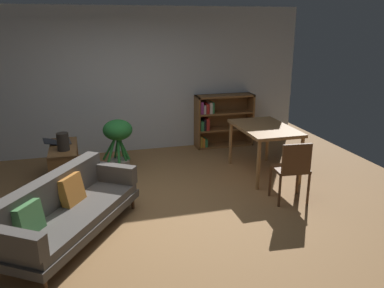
{
  "coord_description": "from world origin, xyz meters",
  "views": [
    {
      "loc": [
        -0.81,
        -4.7,
        2.41
      ],
      "look_at": [
        0.55,
        0.18,
        0.82
      ],
      "focal_mm": 36.54,
      "sensor_mm": 36.0,
      "label": 1
    }
  ],
  "objects_px": {
    "media_console": "(65,164)",
    "dining_table": "(264,132)",
    "open_laptop": "(59,142)",
    "potted_floor_plant": "(118,140)",
    "bookshelf": "(220,120)",
    "desk_speaker": "(63,142)",
    "dining_chair_near": "(292,167)",
    "fabric_couch": "(66,209)"
  },
  "relations": [
    {
      "from": "fabric_couch",
      "to": "bookshelf",
      "type": "xyz_separation_m",
      "value": [
        2.91,
        2.93,
        0.16
      ]
    },
    {
      "from": "fabric_couch",
      "to": "media_console",
      "type": "distance_m",
      "value": 1.74
    },
    {
      "from": "media_console",
      "to": "dining_chair_near",
      "type": "bearing_deg",
      "value": -27.48
    },
    {
      "from": "fabric_couch",
      "to": "media_console",
      "type": "relative_size",
      "value": 1.96
    },
    {
      "from": "desk_speaker",
      "to": "potted_floor_plant",
      "type": "bearing_deg",
      "value": 24.8
    },
    {
      "from": "potted_floor_plant",
      "to": "bookshelf",
      "type": "xyz_separation_m",
      "value": [
        2.12,
        1.0,
        -0.05
      ]
    },
    {
      "from": "fabric_couch",
      "to": "potted_floor_plant",
      "type": "height_order",
      "value": "potted_floor_plant"
    },
    {
      "from": "desk_speaker",
      "to": "potted_floor_plant",
      "type": "xyz_separation_m",
      "value": [
        0.84,
        0.39,
        -0.15
      ]
    },
    {
      "from": "desk_speaker",
      "to": "media_console",
      "type": "bearing_deg",
      "value": 95.89
    },
    {
      "from": "open_laptop",
      "to": "dining_table",
      "type": "bearing_deg",
      "value": -12.43
    },
    {
      "from": "desk_speaker",
      "to": "dining_table",
      "type": "bearing_deg",
      "value": -5.49
    },
    {
      "from": "dining_table",
      "to": "dining_chair_near",
      "type": "distance_m",
      "value": 1.12
    },
    {
      "from": "desk_speaker",
      "to": "dining_chair_near",
      "type": "distance_m",
      "value": 3.33
    },
    {
      "from": "fabric_couch",
      "to": "potted_floor_plant",
      "type": "relative_size",
      "value": 2.25
    },
    {
      "from": "dining_table",
      "to": "bookshelf",
      "type": "bearing_deg",
      "value": 95.47
    },
    {
      "from": "media_console",
      "to": "open_laptop",
      "type": "distance_m",
      "value": 0.39
    },
    {
      "from": "open_laptop",
      "to": "dining_chair_near",
      "type": "relative_size",
      "value": 0.51
    },
    {
      "from": "dining_table",
      "to": "bookshelf",
      "type": "height_order",
      "value": "bookshelf"
    },
    {
      "from": "media_console",
      "to": "potted_floor_plant",
      "type": "relative_size",
      "value": 1.15
    },
    {
      "from": "potted_floor_plant",
      "to": "open_laptop",
      "type": "bearing_deg",
      "value": 178.73
    },
    {
      "from": "open_laptop",
      "to": "desk_speaker",
      "type": "bearing_deg",
      "value": -77.58
    },
    {
      "from": "dining_table",
      "to": "bookshelf",
      "type": "relative_size",
      "value": 1.07
    },
    {
      "from": "open_laptop",
      "to": "desk_speaker",
      "type": "relative_size",
      "value": 1.69
    },
    {
      "from": "desk_speaker",
      "to": "dining_table",
      "type": "distance_m",
      "value": 3.13
    },
    {
      "from": "desk_speaker",
      "to": "bookshelf",
      "type": "xyz_separation_m",
      "value": [
        2.95,
        1.38,
        -0.2
      ]
    },
    {
      "from": "media_console",
      "to": "dining_table",
      "type": "relative_size",
      "value": 0.83
    },
    {
      "from": "desk_speaker",
      "to": "potted_floor_plant",
      "type": "relative_size",
      "value": 0.29
    },
    {
      "from": "fabric_couch",
      "to": "open_laptop",
      "type": "height_order",
      "value": "fabric_couch"
    },
    {
      "from": "dining_table",
      "to": "bookshelf",
      "type": "distance_m",
      "value": 1.7
    },
    {
      "from": "media_console",
      "to": "dining_table",
      "type": "distance_m",
      "value": 3.2
    },
    {
      "from": "desk_speaker",
      "to": "dining_table",
      "type": "xyz_separation_m",
      "value": [
        3.12,
        -0.3,
        -0.0
      ]
    },
    {
      "from": "dining_chair_near",
      "to": "open_laptop",
      "type": "bearing_deg",
      "value": 149.94
    },
    {
      "from": "media_console",
      "to": "bookshelf",
      "type": "relative_size",
      "value": 0.89
    },
    {
      "from": "open_laptop",
      "to": "desk_speaker",
      "type": "height_order",
      "value": "desk_speaker"
    },
    {
      "from": "fabric_couch",
      "to": "bookshelf",
      "type": "height_order",
      "value": "bookshelf"
    },
    {
      "from": "fabric_couch",
      "to": "dining_chair_near",
      "type": "bearing_deg",
      "value": 3.02
    },
    {
      "from": "potted_floor_plant",
      "to": "dining_table",
      "type": "bearing_deg",
      "value": -16.74
    },
    {
      "from": "open_laptop",
      "to": "potted_floor_plant",
      "type": "relative_size",
      "value": 0.49
    },
    {
      "from": "media_console",
      "to": "bookshelf",
      "type": "distance_m",
      "value": 3.21
    },
    {
      "from": "potted_floor_plant",
      "to": "dining_chair_near",
      "type": "height_order",
      "value": "potted_floor_plant"
    },
    {
      "from": "potted_floor_plant",
      "to": "dining_chair_near",
      "type": "bearing_deg",
      "value": -39.16
    },
    {
      "from": "dining_chair_near",
      "to": "bookshelf",
      "type": "distance_m",
      "value": 2.77
    }
  ]
}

